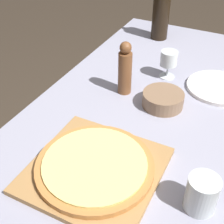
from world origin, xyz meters
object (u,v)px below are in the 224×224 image
(wine_glass, at_px, (169,60))
(small_bowl, at_px, (163,99))
(wine_bottle, at_px, (161,13))
(pepper_mill, at_px, (125,69))
(pizza, at_px, (95,165))

(wine_glass, distance_m, small_bowl, 0.22)
(small_bowl, bearing_deg, wine_bottle, 111.25)
(pepper_mill, xyz_separation_m, small_bowl, (0.17, -0.02, -0.07))
(pepper_mill, relative_size, wine_glass, 1.80)
(pizza, relative_size, wine_glass, 2.88)
(pepper_mill, height_order, small_bowl, pepper_mill)
(wine_bottle, bearing_deg, small_bowl, -68.75)
(pepper_mill, xyz_separation_m, wine_glass, (0.11, 0.19, -0.02))
(pizza, distance_m, small_bowl, 0.41)
(wine_bottle, height_order, pepper_mill, wine_bottle)
(small_bowl, bearing_deg, pepper_mill, 173.39)
(wine_bottle, bearing_deg, pepper_mill, -84.41)
(pizza, distance_m, wine_bottle, 0.99)
(wine_bottle, height_order, small_bowl, wine_bottle)
(pizza, bearing_deg, small_bowl, 80.87)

